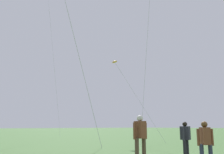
% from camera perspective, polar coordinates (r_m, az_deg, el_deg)
% --- Properties ---
extents(person_navy_jacket, '(0.44, 0.43, 1.45)m').
position_cam_1_polar(person_navy_jacket, '(8.63, 20.14, -13.33)').
color(person_navy_jacket, '#282D42').
rests_on(person_navy_jacket, ground).
extents(person_short_left, '(0.52, 0.42, 1.48)m').
position_cam_1_polar(person_short_left, '(11.17, 16.08, -12.77)').
color(person_short_left, black).
rests_on(person_short_left, ground).
extents(person_child_front, '(0.61, 0.46, 1.70)m').
position_cam_1_polar(person_child_front, '(9.66, 6.32, -12.73)').
color(person_child_front, '#473828').
rests_on(person_child_front, ground).
extents(small_kite_bird_shape, '(3.11, 3.10, 6.63)m').
position_cam_1_polar(small_kite_bird_shape, '(21.09, 0.90, 2.90)').
color(small_kite_bird_shape, orange).
rests_on(small_kite_bird_shape, ground).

